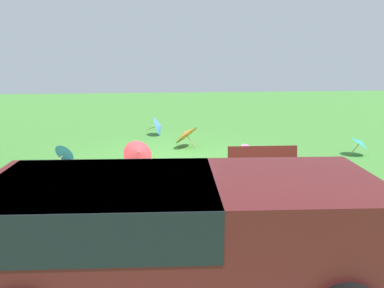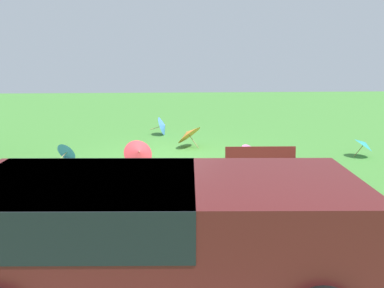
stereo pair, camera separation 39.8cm
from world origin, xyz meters
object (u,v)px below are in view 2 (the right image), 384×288
object	(u,v)px
park_bench	(259,164)
parasol_pink_0	(251,153)
van_dark	(150,229)
parasol_blue_0	(67,152)
parasol_blue_1	(163,126)
parasol_red_0	(139,153)
parasol_teal_0	(364,144)
parasol_orange_0	(188,134)
parasol_red_1	(319,177)

from	to	relation	value
park_bench	parasol_pink_0	world-z (taller)	park_bench
van_dark	parasol_pink_0	distance (m)	6.54
van_dark	parasol_blue_0	bearing A→B (deg)	-68.07
parasol_pink_0	parasol_blue_1	world-z (taller)	parasol_blue_1
parasol_blue_1	parasol_red_0	bearing A→B (deg)	81.49
parasol_pink_0	parasol_blue_1	size ratio (longest dim) A/B	1.11
park_bench	parasol_teal_0	distance (m)	4.21
parasol_pink_0	parasol_blue_1	xyz separation A→B (m)	(2.47, -4.01, 0.08)
parasol_red_0	parasol_teal_0	size ratio (longest dim) A/B	1.33
van_dark	parasol_teal_0	size ratio (longest dim) A/B	6.79
parasol_blue_1	park_bench	bearing A→B (deg)	111.74
park_bench	parasol_blue_0	distance (m)	5.40
parasol_pink_0	parasol_teal_0	world-z (taller)	parasol_teal_0
van_dark	park_bench	size ratio (longest dim) A/B	2.90
park_bench	parasol_teal_0	xyz separation A→B (m)	(-3.60, -2.17, -0.07)
van_dark	parasol_pink_0	bearing A→B (deg)	-112.54
parasol_blue_0	parasol_red_0	distance (m)	2.11
parasol_orange_0	parasol_pink_0	xyz separation A→B (m)	(-1.65, 1.98, -0.18)
parasol_blue_0	parasol_blue_1	distance (m)	4.41
parasol_red_1	parasol_teal_0	xyz separation A→B (m)	(-2.51, -3.08, -0.02)
park_bench	parasol_pink_0	size ratio (longest dim) A/B	1.98
parasol_blue_0	parasol_red_1	size ratio (longest dim) A/B	0.56
parasol_orange_0	parasol_red_0	distance (m)	2.52
van_dark	parasol_blue_1	distance (m)	10.04
parasol_pink_0	parasol_teal_0	distance (m)	3.45
parasol_orange_0	parasol_blue_0	xyz separation A→B (m)	(3.46, 1.50, -0.17)
parasol_blue_0	parasol_teal_0	xyz separation A→B (m)	(-8.53, 0.02, 0.11)
parasol_orange_0	parasol_red_1	world-z (taller)	parasol_orange_0
parasol_red_1	park_bench	bearing A→B (deg)	-39.76
parasol_red_0	parasol_blue_1	size ratio (longest dim) A/B	1.25
parasol_teal_0	parasol_blue_0	bearing A→B (deg)	-0.14
park_bench	parasol_blue_0	bearing A→B (deg)	-24.02
parasol_red_0	park_bench	bearing A→B (deg)	150.67
parasol_blue_0	parasol_teal_0	world-z (taller)	parasol_teal_0
park_bench	parasol_orange_0	bearing A→B (deg)	-68.38
van_dark	park_bench	xyz separation A→B (m)	(-2.31, -4.30, -0.45)
parasol_teal_0	parasol_red_1	bearing A→B (deg)	50.79
parasol_blue_1	van_dark	bearing A→B (deg)	89.84
parasol_red_0	parasol_red_1	xyz separation A→B (m)	(-3.99, 2.53, 0.05)
parasol_orange_0	van_dark	bearing A→B (deg)	83.95
park_bench	parasol_red_0	world-z (taller)	park_bench
parasol_pink_0	parasol_blue_1	bearing A→B (deg)	-58.41
park_bench	parasol_red_1	distance (m)	1.42
van_dark	parasol_blue_0	size ratio (longest dim) A/B	7.07
park_bench	parasol_blue_0	world-z (taller)	park_bench
parasol_pink_0	parasol_red_1	distance (m)	2.78
parasol_pink_0	parasol_red_1	xyz separation A→B (m)	(-0.91, 2.62, 0.14)
parasol_teal_0	parasol_pink_0	bearing A→B (deg)	7.64
park_bench	parasol_red_1	size ratio (longest dim) A/B	1.37
parasol_orange_0	parasol_blue_1	world-z (taller)	parasol_orange_0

